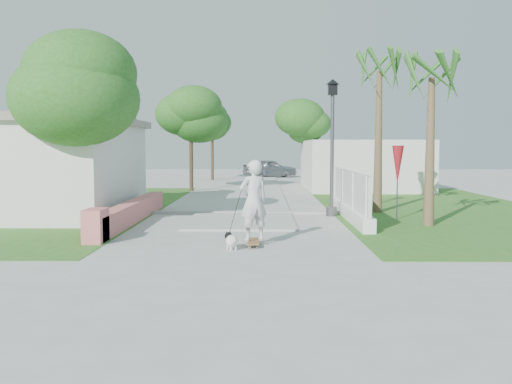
{
  "coord_description": "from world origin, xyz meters",
  "views": [
    {
      "loc": [
        0.63,
        -13.07,
        2.25
      ],
      "look_at": [
        0.47,
        1.51,
        1.1
      ],
      "focal_mm": 40.0,
      "sensor_mm": 36.0,
      "label": 1
    }
  ],
  "objects_px": {
    "street_lamp": "(332,142)",
    "dog": "(231,240)",
    "patio_umbrella": "(398,166)",
    "skateboarder": "(251,202)",
    "bollard": "(252,188)",
    "parked_car": "(270,168)"
  },
  "relations": [
    {
      "from": "skateboarder",
      "to": "parked_car",
      "type": "bearing_deg",
      "value": -116.47
    },
    {
      "from": "bollard",
      "to": "dog",
      "type": "bearing_deg",
      "value": -91.34
    },
    {
      "from": "patio_umbrella",
      "to": "dog",
      "type": "height_order",
      "value": "patio_umbrella"
    },
    {
      "from": "bollard",
      "to": "skateboarder",
      "type": "distance_m",
      "value": 10.21
    },
    {
      "from": "dog",
      "to": "parked_car",
      "type": "relative_size",
      "value": 0.14
    },
    {
      "from": "patio_umbrella",
      "to": "parked_car",
      "type": "height_order",
      "value": "patio_umbrella"
    },
    {
      "from": "patio_umbrella",
      "to": "skateboarder",
      "type": "bearing_deg",
      "value": -133.21
    },
    {
      "from": "patio_umbrella",
      "to": "skateboarder",
      "type": "height_order",
      "value": "patio_umbrella"
    },
    {
      "from": "bollard",
      "to": "dog",
      "type": "xyz_separation_m",
      "value": [
        -0.25,
        -10.7,
        -0.37
      ]
    },
    {
      "from": "street_lamp",
      "to": "dog",
      "type": "distance_m",
      "value": 7.21
    },
    {
      "from": "street_lamp",
      "to": "patio_umbrella",
      "type": "distance_m",
      "value": 2.27
    },
    {
      "from": "dog",
      "to": "parked_car",
      "type": "xyz_separation_m",
      "value": [
        1.25,
        30.13,
        0.47
      ]
    },
    {
      "from": "street_lamp",
      "to": "patio_umbrella",
      "type": "xyz_separation_m",
      "value": [
        1.9,
        -1.0,
        -0.74
      ]
    },
    {
      "from": "street_lamp",
      "to": "bollard",
      "type": "xyz_separation_m",
      "value": [
        -2.7,
        4.5,
        -1.84
      ]
    },
    {
      "from": "street_lamp",
      "to": "parked_car",
      "type": "distance_m",
      "value": 24.06
    },
    {
      "from": "bollard",
      "to": "patio_umbrella",
      "type": "relative_size",
      "value": 0.47
    },
    {
      "from": "skateboarder",
      "to": "parked_car",
      "type": "xyz_separation_m",
      "value": [
        0.81,
        29.63,
        -0.32
      ]
    },
    {
      "from": "bollard",
      "to": "patio_umbrella",
      "type": "xyz_separation_m",
      "value": [
        4.6,
        -5.5,
        1.1
      ]
    },
    {
      "from": "street_lamp",
      "to": "skateboarder",
      "type": "relative_size",
      "value": 2.26
    },
    {
      "from": "bollard",
      "to": "patio_umbrella",
      "type": "height_order",
      "value": "patio_umbrella"
    },
    {
      "from": "street_lamp",
      "to": "parked_car",
      "type": "relative_size",
      "value": 1.11
    },
    {
      "from": "bollard",
      "to": "patio_umbrella",
      "type": "distance_m",
      "value": 7.25
    }
  ]
}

